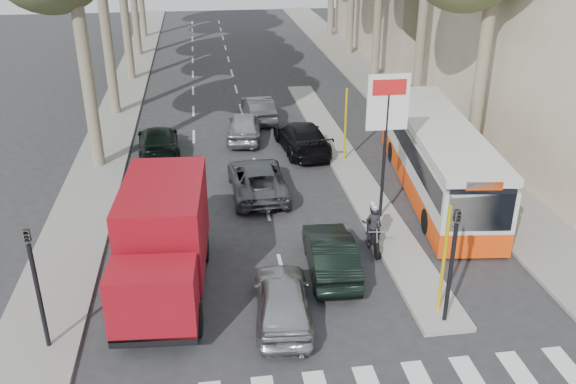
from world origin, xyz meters
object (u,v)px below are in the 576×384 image
object	(u,v)px
silver_hatchback	(283,300)
dark_hatchback	(330,254)
city_bus	(437,156)
motorcycle	(373,226)
red_truck	(163,240)

from	to	relation	value
silver_hatchback	dark_hatchback	bearing A→B (deg)	-124.12
city_bus	motorcycle	distance (m)	5.61
silver_hatchback	red_truck	xyz separation A→B (m)	(-3.31, 2.02, 1.08)
silver_hatchback	dark_hatchback	world-z (taller)	silver_hatchback
motorcycle	city_bus	bearing A→B (deg)	52.58
dark_hatchback	city_bus	size ratio (longest dim) A/B	0.35
silver_hatchback	city_bus	world-z (taller)	city_bus
dark_hatchback	silver_hatchback	bearing A→B (deg)	54.41
silver_hatchback	motorcycle	size ratio (longest dim) A/B	1.97
dark_hatchback	city_bus	world-z (taller)	city_bus
silver_hatchback	city_bus	size ratio (longest dim) A/B	0.34
dark_hatchback	city_bus	distance (m)	7.91
city_bus	motorcycle	size ratio (longest dim) A/B	5.80
city_bus	red_truck	bearing A→B (deg)	-144.63
silver_hatchback	dark_hatchback	distance (m)	2.98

